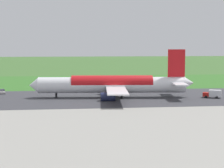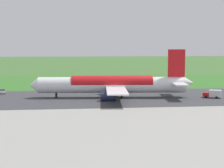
% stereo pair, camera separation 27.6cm
% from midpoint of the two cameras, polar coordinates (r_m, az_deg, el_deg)
% --- Properties ---
extents(ground_plane, '(800.00, 800.00, 0.00)m').
position_cam_midpoint_polar(ground_plane, '(125.85, 0.34, -2.03)').
color(ground_plane, '#3D662D').
extents(runway_asphalt, '(600.00, 41.71, 0.06)m').
position_cam_midpoint_polar(runway_asphalt, '(125.85, 0.34, -2.02)').
color(runway_asphalt, '#38383D').
rests_on(runway_asphalt, ground).
extents(apron_concrete, '(440.00, 110.00, 0.05)m').
position_cam_midpoint_polar(apron_concrete, '(71.39, 5.84, -8.31)').
color(apron_concrete, gray).
rests_on(apron_concrete, ground).
extents(grass_verge_foreground, '(600.00, 80.00, 0.04)m').
position_cam_midpoint_polar(grass_verge_foreground, '(171.94, -1.53, 0.15)').
color(grass_verge_foreground, '#346B27').
rests_on(grass_verge_foreground, ground).
extents(airliner_main, '(54.15, 44.35, 15.88)m').
position_cam_midpoint_polar(airliner_main, '(125.25, 0.24, -0.07)').
color(airliner_main, white).
rests_on(airliner_main, ground).
extents(service_car_followme, '(3.05, 4.55, 1.62)m').
position_cam_midpoint_polar(service_car_followme, '(140.91, -16.00, -1.06)').
color(service_car_followme, silver).
rests_on(service_car_followme, ground).
extents(service_truck_fuel, '(6.21, 4.50, 2.65)m').
position_cam_midpoint_polar(service_truck_fuel, '(128.81, 14.85, -1.42)').
color(service_truck_fuel, '#B21914').
rests_on(service_truck_fuel, ground).
extents(no_stopping_sign, '(0.60, 0.10, 2.22)m').
position_cam_midpoint_polar(no_stopping_sign, '(175.08, 5.21, 0.66)').
color(no_stopping_sign, slate).
rests_on(no_stopping_sign, ground).
extents(traffic_cone_orange, '(0.40, 0.40, 0.55)m').
position_cam_midpoint_polar(traffic_cone_orange, '(175.65, 2.98, 0.35)').
color(traffic_cone_orange, orange).
rests_on(traffic_cone_orange, ground).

